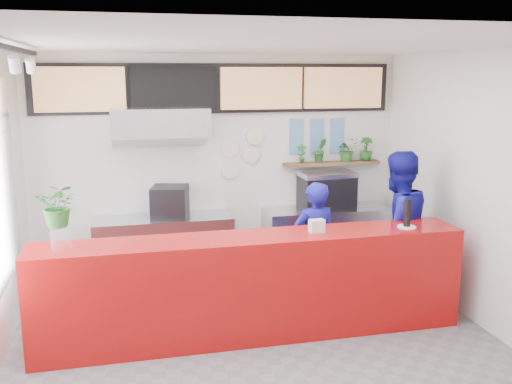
{
  "coord_description": "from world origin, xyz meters",
  "views": [
    {
      "loc": [
        -1.27,
        -5.11,
        2.74
      ],
      "look_at": [
        0.1,
        0.7,
        1.5
      ],
      "focal_mm": 40.0,
      "sensor_mm": 36.0,
      "label": 1
    }
  ],
  "objects_px": {
    "staff_right": "(396,228)",
    "panini_oven": "(170,202)",
    "pepper_mill": "(407,213)",
    "service_counter": "(253,287)",
    "espresso_machine": "(326,192)",
    "staff_center": "(314,245)"
  },
  "relations": [
    {
      "from": "staff_right",
      "to": "panini_oven",
      "type": "bearing_deg",
      "value": -38.9
    },
    {
      "from": "panini_oven",
      "to": "pepper_mill",
      "type": "height_order",
      "value": "pepper_mill"
    },
    {
      "from": "panini_oven",
      "to": "pepper_mill",
      "type": "relative_size",
      "value": 1.49
    },
    {
      "from": "service_counter",
      "to": "staff_right",
      "type": "bearing_deg",
      "value": 15.14
    },
    {
      "from": "espresso_machine",
      "to": "staff_right",
      "type": "xyz_separation_m",
      "value": [
        0.41,
        -1.29,
        -0.2
      ]
    },
    {
      "from": "panini_oven",
      "to": "staff_center",
      "type": "distance_m",
      "value": 2.0
    },
    {
      "from": "espresso_machine",
      "to": "staff_right",
      "type": "height_order",
      "value": "staff_right"
    },
    {
      "from": "espresso_machine",
      "to": "panini_oven",
      "type": "bearing_deg",
      "value": 179.87
    },
    {
      "from": "service_counter",
      "to": "espresso_machine",
      "type": "relative_size",
      "value": 6.29
    },
    {
      "from": "panini_oven",
      "to": "pepper_mill",
      "type": "xyz_separation_m",
      "value": [
        2.4,
        -1.85,
        0.16
      ]
    },
    {
      "from": "staff_right",
      "to": "pepper_mill",
      "type": "height_order",
      "value": "staff_right"
    },
    {
      "from": "panini_oven",
      "to": "pepper_mill",
      "type": "distance_m",
      "value": 3.04
    },
    {
      "from": "service_counter",
      "to": "panini_oven",
      "type": "height_order",
      "value": "panini_oven"
    },
    {
      "from": "pepper_mill",
      "to": "staff_right",
      "type": "bearing_deg",
      "value": 73.59
    },
    {
      "from": "panini_oven",
      "to": "espresso_machine",
      "type": "relative_size",
      "value": 0.63
    },
    {
      "from": "service_counter",
      "to": "espresso_machine",
      "type": "xyz_separation_m",
      "value": [
        1.46,
        1.8,
        0.58
      ]
    },
    {
      "from": "service_counter",
      "to": "panini_oven",
      "type": "bearing_deg",
      "value": 111.26
    },
    {
      "from": "panini_oven",
      "to": "espresso_machine",
      "type": "xyz_separation_m",
      "value": [
        2.16,
        0.0,
        0.03
      ]
    },
    {
      "from": "staff_center",
      "to": "pepper_mill",
      "type": "distance_m",
      "value": 1.18
    },
    {
      "from": "service_counter",
      "to": "pepper_mill",
      "type": "height_order",
      "value": "pepper_mill"
    },
    {
      "from": "espresso_machine",
      "to": "staff_center",
      "type": "height_order",
      "value": "staff_center"
    },
    {
      "from": "staff_center",
      "to": "espresso_machine",
      "type": "bearing_deg",
      "value": -124.21
    }
  ]
}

